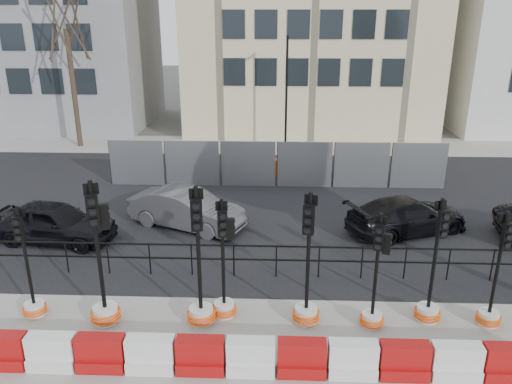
{
  "coord_description": "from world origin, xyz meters",
  "views": [
    {
      "loc": [
        -0.1,
        -11.35,
        7.14
      ],
      "look_at": [
        -0.64,
        3.0,
        1.93
      ],
      "focal_mm": 35.0,
      "sensor_mm": 36.0,
      "label": 1
    }
  ],
  "objects_px": {
    "traffic_signal_d": "(224,290)",
    "traffic_signal_h": "(491,303)",
    "traffic_signal_a": "(32,294)",
    "car_a": "(54,222)",
    "car_c": "(407,216)"
  },
  "relations": [
    {
      "from": "traffic_signal_a",
      "to": "car_a",
      "type": "distance_m",
      "value": 4.4
    },
    {
      "from": "car_a",
      "to": "car_c",
      "type": "distance_m",
      "value": 11.74
    },
    {
      "from": "traffic_signal_a",
      "to": "traffic_signal_d",
      "type": "bearing_deg",
      "value": -2.21
    },
    {
      "from": "traffic_signal_a",
      "to": "car_a",
      "type": "bearing_deg",
      "value": 102.25
    },
    {
      "from": "traffic_signal_a",
      "to": "traffic_signal_h",
      "type": "xyz_separation_m",
      "value": [
        11.12,
        0.03,
        0.0
      ]
    },
    {
      "from": "traffic_signal_d",
      "to": "traffic_signal_h",
      "type": "height_order",
      "value": "traffic_signal_d"
    },
    {
      "from": "traffic_signal_h",
      "to": "car_c",
      "type": "xyz_separation_m",
      "value": [
        -0.68,
        5.34,
        0.01
      ]
    },
    {
      "from": "traffic_signal_a",
      "to": "traffic_signal_h",
      "type": "relative_size",
      "value": 0.99
    },
    {
      "from": "traffic_signal_a",
      "to": "traffic_signal_d",
      "type": "relative_size",
      "value": 0.94
    },
    {
      "from": "traffic_signal_a",
      "to": "car_c",
      "type": "relative_size",
      "value": 0.63
    },
    {
      "from": "traffic_signal_d",
      "to": "traffic_signal_h",
      "type": "xyz_separation_m",
      "value": [
        6.4,
        -0.14,
        -0.13
      ]
    },
    {
      "from": "car_c",
      "to": "traffic_signal_a",
      "type": "bearing_deg",
      "value": 94.72
    },
    {
      "from": "traffic_signal_d",
      "to": "car_a",
      "type": "height_order",
      "value": "traffic_signal_d"
    },
    {
      "from": "traffic_signal_d",
      "to": "car_a",
      "type": "xyz_separation_m",
      "value": [
        -5.97,
        4.06,
        -0.06
      ]
    },
    {
      "from": "traffic_signal_d",
      "to": "traffic_signal_h",
      "type": "distance_m",
      "value": 6.4
    }
  ]
}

